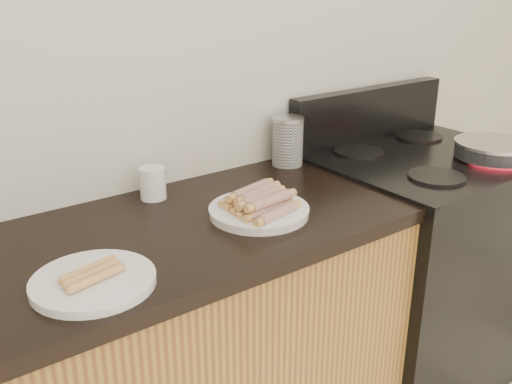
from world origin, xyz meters
TOP-DOWN VIEW (x-y plane):
  - wall_back at (0.00, 2.00)m, footprint 4.00×0.04m
  - stove at (0.78, 1.68)m, footprint 0.76×0.65m
  - stove_panel at (0.78, 1.96)m, footprint 0.76×0.06m
  - burner_near_left at (0.61, 1.51)m, footprint 0.18×0.18m
  - burner_near_right at (0.95, 1.51)m, footprint 0.18×0.18m
  - burner_far_left at (0.61, 1.84)m, footprint 0.18×0.18m
  - burner_far_right at (0.95, 1.84)m, footprint 0.18×0.18m
  - frying_pan at (0.93, 1.51)m, footprint 0.27×0.46m
  - main_plate at (-0.00, 1.63)m, footprint 0.30×0.30m
  - side_plate at (-0.51, 1.54)m, footprint 0.35×0.35m
  - hotdog_pile at (-0.00, 1.63)m, footprint 0.14×0.21m
  - plain_sausages at (-0.51, 1.54)m, footprint 0.13×0.09m
  - canister at (0.34, 1.92)m, footprint 0.11×0.11m
  - mug at (-0.18, 1.91)m, footprint 0.09×0.09m

SIDE VIEW (x-z plane):
  - stove at x=0.78m, z-range 0.00..0.91m
  - main_plate at x=0.00m, z-range 0.90..0.92m
  - side_plate at x=-0.51m, z-range 0.90..0.92m
  - burner_near_left at x=0.61m, z-range 0.91..0.92m
  - burner_near_right at x=0.95m, z-range 0.91..0.92m
  - burner_far_left at x=0.61m, z-range 0.91..0.92m
  - burner_far_right at x=0.95m, z-range 0.91..0.92m
  - plain_sausages at x=-0.51m, z-range 0.92..0.94m
  - hotdog_pile at x=0.00m, z-range 0.92..0.97m
  - mug at x=-0.18m, z-range 0.90..0.99m
  - frying_pan at x=0.93m, z-range 0.92..0.98m
  - canister at x=0.34m, z-range 0.90..1.07m
  - stove_panel at x=0.78m, z-range 0.91..1.11m
  - wall_back at x=0.00m, z-range 0.00..2.60m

